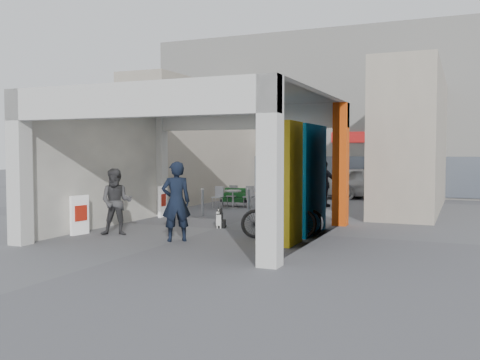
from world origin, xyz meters
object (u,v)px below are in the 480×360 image
at_px(cafe_set, 233,200).
at_px(man_back_turned, 116,202).
at_px(man_with_dog, 176,201).
at_px(bicycle_rear, 279,216).
at_px(produce_stand, 235,199).
at_px(bicycle_front, 292,213).
at_px(border_collie, 221,220).
at_px(white_van, 369,182).
at_px(man_elderly, 286,198).
at_px(man_crates, 324,184).

xyz_separation_m(cafe_set, man_back_turned, (-0.00, -7.34, 0.56)).
bearing_deg(cafe_set, man_with_dog, -76.22).
bearing_deg(bicycle_rear, produce_stand, 8.27).
bearing_deg(man_with_dog, bicycle_front, -171.14).
distance_m(produce_stand, border_collie, 5.98).
relative_size(man_back_turned, white_van, 0.40).
height_order(man_with_dog, man_elderly, man_with_dog).
height_order(man_back_turned, bicycle_rear, man_back_turned).
distance_m(man_elderly, man_crates, 4.70).
relative_size(man_with_dog, man_elderly, 1.29).
bearing_deg(man_crates, produce_stand, 36.11).
height_order(produce_stand, man_crates, man_crates).
height_order(man_elderly, bicycle_front, man_elderly).
xyz_separation_m(cafe_set, bicycle_front, (3.97, -5.22, 0.22)).
height_order(cafe_set, man_crates, man_crates).
relative_size(bicycle_front, bicycle_rear, 1.04).
bearing_deg(produce_stand, bicycle_front, -69.83).
relative_size(man_back_turned, bicycle_rear, 0.91).
bearing_deg(man_with_dog, white_van, -138.58).
bearing_deg(man_elderly, bicycle_front, -87.98).
xyz_separation_m(cafe_set, man_with_dog, (1.86, -7.57, 0.65)).
relative_size(cafe_set, border_collie, 2.32).
bearing_deg(border_collie, bicycle_front, -21.31).
bearing_deg(produce_stand, border_collie, -86.04).
distance_m(produce_stand, man_elderly, 4.89).
distance_m(man_back_turned, man_elderly, 5.22).
relative_size(border_collie, bicycle_front, 0.30).
distance_m(cafe_set, man_with_dog, 7.83).
relative_size(man_crates, white_van, 0.42).
distance_m(bicycle_front, bicycle_rear, 1.05).
distance_m(cafe_set, bicycle_front, 6.56).
bearing_deg(man_crates, man_with_dog, 99.79).
distance_m(cafe_set, bicycle_rear, 7.42).
xyz_separation_m(man_back_turned, man_elderly, (3.15, 4.16, -0.11)).
distance_m(man_with_dog, man_elderly, 4.58).
xyz_separation_m(man_elderly, bicycle_rear, (0.81, -3.08, -0.18)).
relative_size(man_with_dog, bicycle_front, 0.98).
distance_m(cafe_set, border_collie, 5.53).
xyz_separation_m(border_collie, white_van, (2.21, 11.23, 0.50)).
bearing_deg(man_with_dog, man_crates, -137.34).
relative_size(produce_stand, border_collie, 1.84).
bearing_deg(bicycle_rear, man_elderly, -8.01).
bearing_deg(white_van, man_with_dog, 146.30).
bearing_deg(border_collie, white_van, 58.35).
bearing_deg(cafe_set, bicycle_front, -52.72).
bearing_deg(man_elderly, bicycle_rear, -95.29).
distance_m(man_with_dog, bicycle_rear, 2.51).
bearing_deg(cafe_set, border_collie, -69.90).
height_order(bicycle_front, white_van, white_van).
height_order(cafe_set, white_van, white_van).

